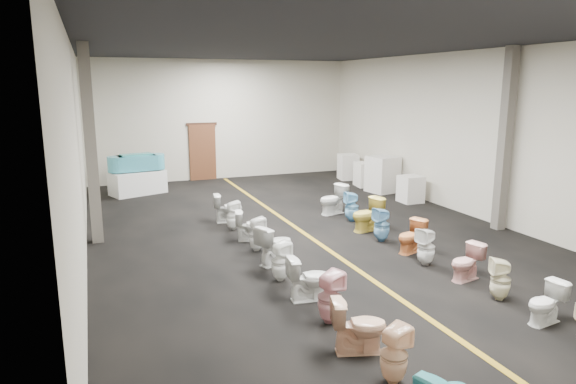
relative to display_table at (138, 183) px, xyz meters
name	(u,v)px	position (x,y,z in m)	size (l,w,h in m)	color
floor	(302,232)	(3.38, -6.13, -0.38)	(16.00, 16.00, 0.00)	black
ceiling	(304,44)	(3.38, -6.13, 4.12)	(16.00, 16.00, 0.00)	black
wall_back	(222,120)	(3.38, 1.87, 1.87)	(10.00, 10.00, 0.00)	#BDB7A2
wall_left	(78,151)	(-1.62, -6.13, 1.87)	(16.00, 16.00, 0.00)	#BDB7A2
wall_right	(471,134)	(8.38, -6.13, 1.87)	(16.00, 16.00, 0.00)	#BDB7A2
aisle_stripe	(302,232)	(3.38, -6.13, -0.38)	(0.12, 15.60, 0.01)	#987316
back_door	(203,152)	(2.58, 1.81, 0.67)	(1.00, 0.10, 2.10)	#562D19
door_frame	(202,124)	(2.58, 1.82, 1.74)	(1.15, 0.08, 0.10)	#331C11
column_left	(91,146)	(-1.37, -5.13, 1.87)	(0.25, 0.25, 4.50)	#59544C
column_right	(505,140)	(8.13, -7.63, 1.87)	(0.25, 0.25, 4.50)	#59544C
display_table	(138,183)	(0.00, 0.00, 0.00)	(1.72, 0.86, 0.77)	white
bathtub	(137,162)	(0.00, 0.00, 0.69)	(1.85, 0.84, 0.55)	teal
appliance_crate_a	(411,189)	(7.78, -4.29, 0.03)	(0.64, 0.64, 0.83)	silver
appliance_crate_b	(383,174)	(7.78, -2.63, 0.22)	(0.88, 0.88, 1.21)	silver
appliance_crate_c	(367,174)	(7.78, -1.58, 0.05)	(0.76, 0.76, 0.86)	white
appliance_crate_d	(348,167)	(7.78, -0.13, 0.10)	(0.68, 0.68, 0.97)	white
toilet_left_1	(394,355)	(1.89, -12.57, -0.01)	(0.34, 0.35, 0.75)	beige
toilet_left_2	(359,326)	(1.86, -11.75, 0.00)	(0.43, 0.75, 0.77)	#DFAB8A
toilet_left_3	(330,298)	(1.87, -10.82, 0.03)	(0.37, 0.38, 0.82)	#D6999E
toilet_left_4	(309,278)	(1.92, -9.91, 0.00)	(0.43, 0.75, 0.77)	white
toilet_left_5	(281,261)	(1.76, -8.93, -0.01)	(0.34, 0.35, 0.76)	white
toilet_left_6	(275,244)	(1.98, -8.02, 0.03)	(0.46, 0.80, 0.82)	silver
toilet_left_7	(257,234)	(1.88, -7.10, -0.01)	(0.34, 0.35, 0.76)	white
toilet_left_8	(250,226)	(1.98, -6.33, -0.02)	(0.40, 0.71, 0.72)	silver
toilet_left_9	(233,216)	(1.83, -5.30, -0.01)	(0.33, 0.34, 0.74)	white
toilet_left_10	(228,208)	(1.91, -4.53, 0.00)	(0.43, 0.75, 0.76)	silver
toilet_right_1	(546,303)	(4.94, -12.03, -0.05)	(0.37, 0.65, 0.66)	white
toilet_right_2	(501,279)	(4.94, -11.09, -0.01)	(0.33, 0.34, 0.74)	#EFE7C2
toilet_right_3	(466,262)	(5.01, -10.15, -0.04)	(0.39, 0.68, 0.69)	#E9ABA4
toilet_right_4	(426,247)	(4.79, -9.21, 0.01)	(0.35, 0.36, 0.78)	white
toilet_right_5	(411,236)	(4.98, -8.42, -0.02)	(0.40, 0.71, 0.72)	#D97B3F
toilet_right_6	(382,225)	(4.81, -7.49, 0.02)	(0.36, 0.37, 0.80)	#6FA9CF
toilet_right_7	(367,215)	(4.92, -6.60, 0.04)	(0.47, 0.82, 0.84)	#DEC349
toilet_right_8	(352,207)	(5.00, -5.65, 0.02)	(0.36, 0.37, 0.81)	#7EC4EF
toilet_right_9	(333,199)	(4.88, -4.76, 0.03)	(0.47, 0.82, 0.84)	white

